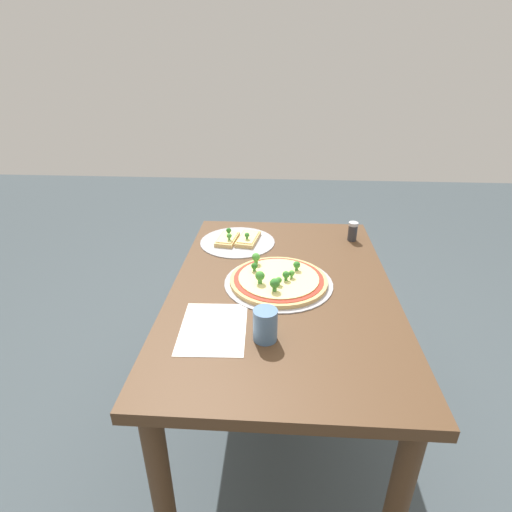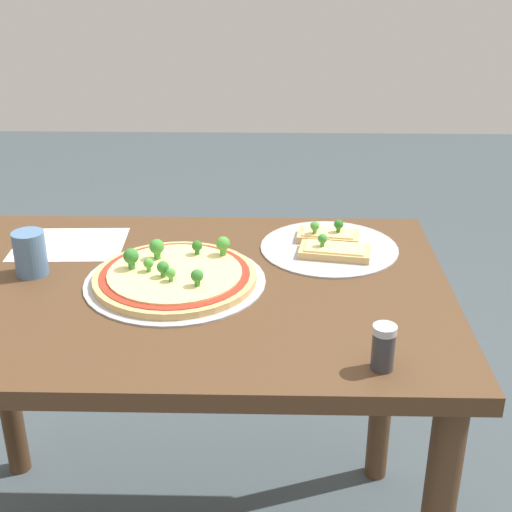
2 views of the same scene
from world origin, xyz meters
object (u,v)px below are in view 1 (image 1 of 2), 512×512
(pizza_tray_whole, at_px, (278,280))
(pizza_tray_slice, at_px, (238,240))
(drinking_cup, at_px, (265,325))
(condiment_shaker, at_px, (353,231))
(dining_table, at_px, (281,313))

(pizza_tray_whole, xyz_separation_m, pizza_tray_slice, (-0.33, -0.17, -0.00))
(drinking_cup, bearing_deg, condiment_shaker, 153.63)
(pizza_tray_whole, distance_m, condiment_shaker, 0.49)
(dining_table, bearing_deg, pizza_tray_slice, -151.32)
(dining_table, xyz_separation_m, drinking_cup, (0.29, -0.05, 0.16))
(dining_table, relative_size, condiment_shaker, 14.21)
(dining_table, bearing_deg, pizza_tray_whole, -128.37)
(dining_table, bearing_deg, condiment_shaker, 143.15)
(drinking_cup, xyz_separation_m, condiment_shaker, (-0.68, 0.34, -0.01))
(pizza_tray_slice, distance_m, drinking_cup, 0.65)
(condiment_shaker, bearing_deg, pizza_tray_slice, -84.01)
(dining_table, height_order, pizza_tray_whole, pizza_tray_whole)
(dining_table, height_order, drinking_cup, drinking_cup)
(pizza_tray_slice, height_order, condiment_shaker, condiment_shaker)
(condiment_shaker, bearing_deg, drinking_cup, -26.37)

